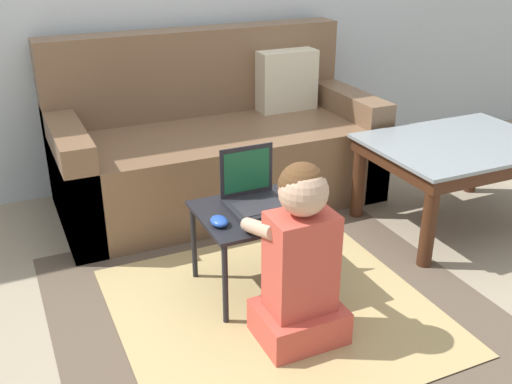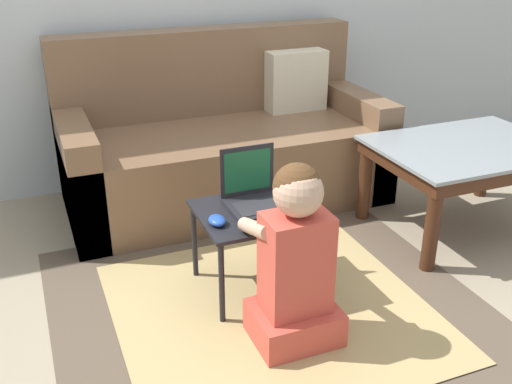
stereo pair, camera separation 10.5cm
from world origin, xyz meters
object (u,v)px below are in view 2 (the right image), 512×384
object	(u,v)px
computer_mouse	(217,220)
couch	(223,146)
laptop_desk	(255,220)
coffee_table	(467,158)
laptop	(255,198)
person_seated	(295,262)

from	to	relation	value
computer_mouse	couch	bearing A→B (deg)	69.65
laptop_desk	coffee_table	bearing A→B (deg)	6.25
coffee_table	computer_mouse	bearing A→B (deg)	-172.06
laptop_desk	laptop	bearing A→B (deg)	67.22
computer_mouse	coffee_table	bearing A→B (deg)	7.94
couch	person_seated	xyz separation A→B (m)	(-0.20, -1.38, 0.03)
coffee_table	laptop_desk	bearing A→B (deg)	-173.75
laptop	laptop_desk	bearing A→B (deg)	-112.78
computer_mouse	person_seated	distance (m)	0.38
couch	coffee_table	distance (m)	1.34
coffee_table	laptop	world-z (taller)	laptop
laptop	computer_mouse	bearing A→B (deg)	-154.09
coffee_table	person_seated	distance (m)	1.33
laptop	person_seated	bearing A→B (deg)	-90.95
laptop_desk	laptop	world-z (taller)	laptop
coffee_table	computer_mouse	xyz separation A→B (m)	(-1.42, -0.20, 0.00)
person_seated	computer_mouse	bearing A→B (deg)	121.21
coffee_table	computer_mouse	world-z (taller)	coffee_table
laptop_desk	laptop	distance (m)	0.10
laptop_desk	person_seated	bearing A→B (deg)	-88.80
laptop	person_seated	world-z (taller)	person_seated
laptop_desk	couch	bearing A→B (deg)	78.43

